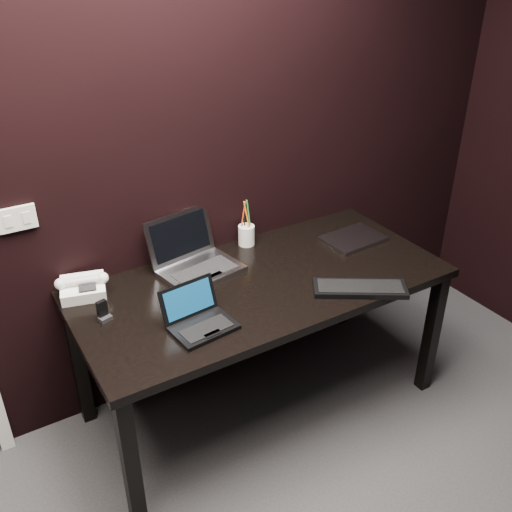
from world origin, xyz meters
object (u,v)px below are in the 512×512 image
ext_keyboard (360,288)px  mobile_phone (103,313)px  desk (262,294)px  silver_laptop (195,261)px  desk_phone (83,287)px  closed_laptop (353,239)px  netbook (199,319)px  pen_cup (246,234)px

ext_keyboard → mobile_phone: (-1.04, 0.38, 0.02)m
desk → mobile_phone: 0.73m
silver_laptop → mobile_phone: size_ratio=4.62×
ext_keyboard → desk_phone: 1.21m
silver_laptop → desk: bearing=-48.0°
ext_keyboard → mobile_phone: size_ratio=4.79×
closed_laptop → mobile_phone: size_ratio=3.54×
netbook → silver_laptop: (0.18, 0.41, 0.01)m
closed_laptop → silver_laptop: bearing=169.4°
closed_laptop → desk: bearing=-171.9°
ext_keyboard → pen_cup: size_ratio=1.73×
desk → desk_phone: size_ratio=7.30×
desk → ext_keyboard: size_ratio=4.05×
ext_keyboard → mobile_phone: bearing=160.1°
silver_laptop → desk_phone: (-0.51, 0.06, -0.01)m
silver_laptop → closed_laptop: (0.82, -0.15, -0.04)m
netbook → pen_cup: pen_cup is taller
silver_laptop → ext_keyboard: silver_laptop is taller
netbook → desk_phone: (-0.33, 0.47, 0.01)m
ext_keyboard → silver_laptop: bearing=135.1°
pen_cup → closed_laptop: bearing=-26.9°
netbook → silver_laptop: size_ratio=0.67×
mobile_phone → desk: bearing=-6.0°
netbook → silver_laptop: 0.45m
silver_laptop → pen_cup: 0.34m
closed_laptop → ext_keyboard: bearing=-126.0°
silver_laptop → desk_phone: silver_laptop is taller
netbook → closed_laptop: (1.00, 0.26, -0.02)m
desk_phone → pen_cup: 0.85m
netbook → desk: bearing=23.0°
closed_laptop → mobile_phone: (-1.32, -0.01, 0.02)m
desk → closed_laptop: closed_laptop is taller
desk → desk_phone: bearing=157.9°
desk → netbook: (-0.40, -0.17, 0.11)m
netbook → pen_cup: 0.72m
ext_keyboard → closed_laptop: (0.28, 0.39, -0.00)m
desk_phone → silver_laptop: bearing=-6.2°
mobile_phone → pen_cup: 0.87m
desk → desk_phone: 0.80m
mobile_phone → pen_cup: pen_cup is taller
pen_cup → silver_laptop: bearing=-164.0°
desk → netbook: bearing=-157.0°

